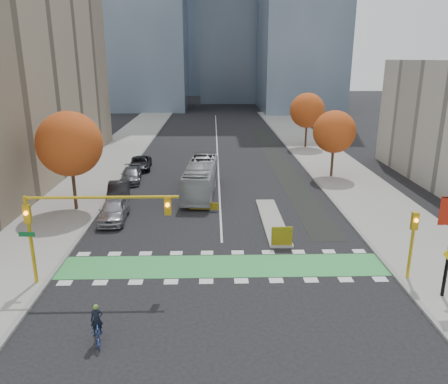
{
  "coord_description": "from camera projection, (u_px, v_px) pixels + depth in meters",
  "views": [
    {
      "loc": [
        -0.54,
        -22.65,
        12.15
      ],
      "look_at": [
        0.2,
        7.15,
        3.0
      ],
      "focal_mm": 35.0,
      "sensor_mm": 36.0,
      "label": 1
    }
  ],
  "objects": [
    {
      "name": "parked_car_b",
      "position": [
        118.0,
        192.0,
        38.7
      ],
      "size": [
        2.29,
        5.09,
        1.62
      ],
      "primitive_type": "imported",
      "rotation": [
        0.0,
        0.0,
        0.12
      ],
      "color": "black",
      "rests_on": "ground"
    },
    {
      "name": "hazard_board",
      "position": [
        282.0,
        236.0,
        29.1
      ],
      "size": [
        1.4,
        0.12,
        1.3
      ],
      "primitive_type": "cube",
      "color": "yellow",
      "rests_on": "median_island"
    },
    {
      "name": "traffic_signal_west",
      "position": [
        76.0,
        217.0,
        23.36
      ],
      "size": [
        8.53,
        0.56,
        5.2
      ],
      "color": "#BF9914",
      "rests_on": "ground"
    },
    {
      "name": "ground",
      "position": [
        224.0,
        278.0,
        25.22
      ],
      "size": [
        300.0,
        300.0,
        0.0
      ],
      "primitive_type": "plane",
      "color": "black",
      "rests_on": "ground"
    },
    {
      "name": "bike_crossing",
      "position": [
        223.0,
        266.0,
        26.66
      ],
      "size": [
        20.0,
        3.0,
        0.01
      ],
      "primitive_type": "cube",
      "color": "green",
      "rests_on": "ground"
    },
    {
      "name": "curb_east",
      "position": [
        317.0,
        182.0,
        44.55
      ],
      "size": [
        0.3,
        120.0,
        0.16
      ],
      "primitive_type": "cube",
      "color": "gray",
      "rests_on": "ground"
    },
    {
      "name": "parked_car_d",
      "position": [
        140.0,
        163.0,
        49.77
      ],
      "size": [
        2.7,
        5.21,
        1.4
      ],
      "primitive_type": "imported",
      "rotation": [
        0.0,
        0.0,
        0.08
      ],
      "color": "black",
      "rests_on": "ground"
    },
    {
      "name": "sidewalk_east",
      "position": [
        351.0,
        182.0,
        44.64
      ],
      "size": [
        7.0,
        120.0,
        0.15
      ],
      "primitive_type": "cube",
      "color": "gray",
      "rests_on": "ground"
    },
    {
      "name": "parked_car_c",
      "position": [
        131.0,
        175.0,
        44.66
      ],
      "size": [
        2.45,
        5.02,
        1.4
      ],
      "primitive_type": "imported",
      "rotation": [
        0.0,
        0.0,
        0.1
      ],
      "color": "#525258",
      "rests_on": "ground"
    },
    {
      "name": "tree_west",
      "position": [
        70.0,
        144.0,
        34.76
      ],
      "size": [
        5.2,
        5.2,
        8.22
      ],
      "color": "#332114",
      "rests_on": "ground"
    },
    {
      "name": "traffic_signal_east",
      "position": [
        413.0,
        236.0,
        24.19
      ],
      "size": [
        0.35,
        0.43,
        4.1
      ],
      "color": "#BF9914",
      "rests_on": "ground"
    },
    {
      "name": "sidewalk_west",
      "position": [
        85.0,
        183.0,
        44.0
      ],
      "size": [
        7.0,
        120.0,
        0.15
      ],
      "primitive_type": "cube",
      "color": "gray",
      "rests_on": "ground"
    },
    {
      "name": "parked_car_a",
      "position": [
        114.0,
        210.0,
        33.93
      ],
      "size": [
        2.24,
        5.09,
        1.7
      ],
      "primitive_type": "imported",
      "rotation": [
        0.0,
        0.0,
        0.05
      ],
      "color": "#A09FA4",
      "rests_on": "ground"
    },
    {
      "name": "cyclist",
      "position": [
        98.0,
        330.0,
        19.31
      ],
      "size": [
        1.01,
        1.76,
        1.92
      ],
      "rotation": [
        0.0,
        0.0,
        0.28
      ],
      "color": "navy",
      "rests_on": "ground"
    },
    {
      "name": "bus",
      "position": [
        201.0,
        178.0,
        40.68
      ],
      "size": [
        3.27,
        10.86,
        2.98
      ],
      "primitive_type": "imported",
      "rotation": [
        0.0,
        0.0,
        -0.07
      ],
      "color": "#A3A8AB",
      "rests_on": "ground"
    },
    {
      "name": "tree_east_far",
      "position": [
        307.0,
        110.0,
        60.3
      ],
      "size": [
        4.8,
        4.8,
        7.65
      ],
      "color": "#332114",
      "rests_on": "ground"
    },
    {
      "name": "curb_west",
      "position": [
        120.0,
        183.0,
        44.08
      ],
      "size": [
        0.3,
        120.0,
        0.16
      ],
      "primitive_type": "cube",
      "color": "gray",
      "rests_on": "ground"
    },
    {
      "name": "median_island",
      "position": [
        272.0,
        221.0,
        33.9
      ],
      "size": [
        1.6,
        10.0,
        0.16
      ],
      "primitive_type": "cube",
      "color": "gray",
      "rests_on": "ground"
    },
    {
      "name": "centre_line",
      "position": [
        217.0,
        145.0,
        63.45
      ],
      "size": [
        0.15,
        70.0,
        0.01
      ],
      "primitive_type": "cube",
      "color": "silver",
      "rests_on": "ground"
    },
    {
      "name": "bike_lane_paint",
      "position": [
        278.0,
        161.0,
        54.07
      ],
      "size": [
        2.5,
        50.0,
        0.01
      ],
      "primitive_type": "cube",
      "color": "black",
      "rests_on": "ground"
    },
    {
      "name": "tree_east_near",
      "position": [
        334.0,
        132.0,
        45.11
      ],
      "size": [
        4.4,
        4.4,
        7.08
      ],
      "color": "#332114",
      "rests_on": "ground"
    }
  ]
}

